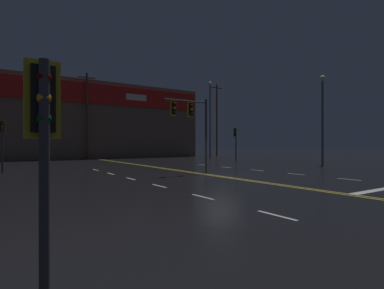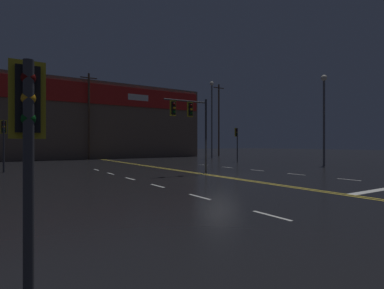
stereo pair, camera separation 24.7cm
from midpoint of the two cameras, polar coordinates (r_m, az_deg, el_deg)
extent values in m
plane|color=black|center=(18.97, 4.83, -6.06)|extent=(200.00, 200.00, 0.00)
cube|color=gold|center=(18.87, 4.47, -6.08)|extent=(0.12, 60.00, 0.01)
cube|color=gold|center=(19.06, 5.19, -6.02)|extent=(0.12, 60.00, 0.01)
cube|color=silver|center=(8.97, 15.04, -12.90)|extent=(0.12, 1.40, 0.01)
cube|color=silver|center=(11.62, 1.39, -9.92)|extent=(0.12, 1.40, 0.01)
cube|color=silver|center=(14.68, -6.77, -7.83)|extent=(0.12, 1.40, 0.01)
cube|color=silver|center=(17.94, -11.99, -6.39)|extent=(0.12, 1.40, 0.01)
cube|color=silver|center=(21.31, -15.57, -5.38)|extent=(0.12, 1.40, 0.01)
cube|color=silver|center=(24.75, -18.16, -4.62)|extent=(0.12, 1.40, 0.01)
cube|color=silver|center=(19.41, 27.36, -5.91)|extent=(0.12, 1.40, 0.01)
cube|color=silver|center=(21.38, 18.86, -5.36)|extent=(0.12, 1.40, 0.01)
cube|color=silver|center=(23.74, 11.93, -4.82)|extent=(0.12, 1.40, 0.01)
cube|color=silver|center=(26.38, 6.33, -4.33)|extent=(0.12, 1.40, 0.01)
cube|color=silver|center=(29.23, 1.78, -3.91)|extent=(0.12, 1.40, 0.01)
cylinder|color=#38383D|center=(20.70, 2.35, 1.57)|extent=(0.14, 0.14, 5.13)
cylinder|color=#38383D|center=(19.98, -1.48, 8.29)|extent=(3.26, 0.10, 0.10)
cube|color=black|center=(20.09, -0.69, 6.69)|extent=(0.28, 0.24, 0.84)
cube|color=gold|center=(20.09, -0.69, 6.69)|extent=(0.42, 0.08, 0.99)
sphere|color=#500705|center=(19.99, -0.44, 7.45)|extent=(0.17, 0.17, 0.17)
sphere|color=orange|center=(19.96, -0.44, 6.74)|extent=(0.17, 0.17, 0.17)
sphere|color=#084513|center=(19.93, -0.44, 6.02)|extent=(0.17, 0.17, 0.17)
cube|color=black|center=(19.42, -3.95, 6.92)|extent=(0.28, 0.24, 0.84)
cube|color=gold|center=(19.42, -3.95, 6.92)|extent=(0.42, 0.08, 0.99)
sphere|color=#500705|center=(19.31, -3.71, 7.72)|extent=(0.17, 0.17, 0.17)
sphere|color=orange|center=(19.28, -3.71, 6.97)|extent=(0.17, 0.17, 0.17)
sphere|color=#084513|center=(19.25, -3.71, 6.23)|extent=(0.17, 0.17, 0.17)
cylinder|color=#38383D|center=(25.18, -32.66, -0.30)|extent=(0.13, 0.13, 3.74)
cube|color=black|center=(25.39, -32.67, 2.86)|extent=(0.28, 0.24, 0.84)
cube|color=gold|center=(25.39, -32.67, 2.86)|extent=(0.42, 0.08, 0.99)
sphere|color=#500705|center=(25.25, -32.66, 3.45)|extent=(0.17, 0.17, 0.17)
sphere|color=orange|center=(25.24, -32.66, 2.87)|extent=(0.17, 0.17, 0.17)
sphere|color=#084513|center=(25.22, -32.66, 2.30)|extent=(0.17, 0.17, 0.17)
cylinder|color=#38383D|center=(34.80, 8.16, -0.09)|extent=(0.13, 0.13, 3.88)
cube|color=black|center=(34.96, 7.97, 2.32)|extent=(0.28, 0.24, 0.84)
cube|color=gold|center=(34.96, 7.97, 2.32)|extent=(0.42, 0.08, 0.99)
sphere|color=#500705|center=(34.85, 8.14, 2.74)|extent=(0.17, 0.17, 0.17)
sphere|color=orange|center=(34.84, 8.14, 2.33)|extent=(0.17, 0.17, 0.17)
sphere|color=#084513|center=(34.83, 8.14, 1.91)|extent=(0.17, 0.17, 0.17)
cylinder|color=#38383D|center=(4.15, -27.85, -6.71)|extent=(0.13, 0.13, 3.05)
cube|color=black|center=(4.34, -28.09, 7.55)|extent=(0.28, 0.24, 0.84)
cube|color=gold|center=(4.34, -28.09, 7.55)|extent=(0.42, 0.08, 0.99)
sphere|color=#500705|center=(4.22, -27.89, 11.22)|extent=(0.17, 0.17, 0.17)
sphere|color=orange|center=(4.18, -27.88, 7.83)|extent=(0.17, 0.17, 0.17)
sphere|color=#084513|center=(4.15, -27.88, 4.38)|extent=(0.17, 0.17, 0.17)
cylinder|color=#59595E|center=(43.38, 3.30, 4.41)|extent=(0.20, 0.20, 10.65)
sphere|color=silver|center=(44.14, 3.30, 11.53)|extent=(0.56, 0.56, 0.56)
cylinder|color=#59595E|center=(31.10, 23.39, 3.83)|extent=(0.20, 0.20, 8.14)
sphere|color=silver|center=(31.66, 23.40, 11.51)|extent=(0.56, 0.56, 0.56)
cube|color=brown|center=(48.19, -19.47, 4.09)|extent=(32.91, 10.00, 10.86)
cube|color=red|center=(43.70, -17.82, 9.18)|extent=(32.25, 0.20, 2.71)
cube|color=white|center=(45.54, -10.73, 8.80)|extent=(3.20, 0.16, 0.90)
cylinder|color=#4C3828|center=(42.47, -19.56, 5.09)|extent=(0.26, 0.26, 11.52)
cube|color=#4C3828|center=(43.23, -19.56, 11.93)|extent=(2.20, 0.12, 0.12)
cylinder|color=#4C3828|center=(52.38, 4.60, 4.64)|extent=(0.26, 0.26, 12.44)
cube|color=#4C3828|center=(53.12, 4.60, 10.69)|extent=(2.20, 0.12, 0.12)
camera|label=1|loc=(0.12, -90.33, 0.00)|focal=28.00mm
camera|label=2|loc=(0.12, 89.67, 0.00)|focal=28.00mm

